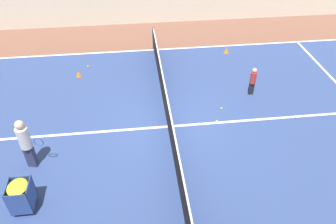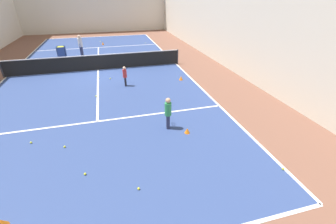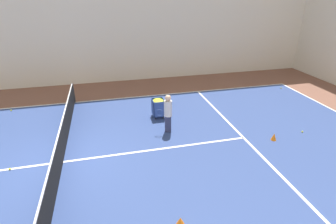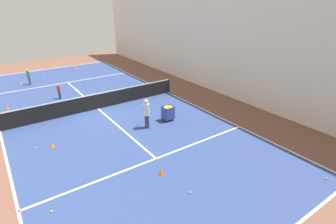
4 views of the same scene
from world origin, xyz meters
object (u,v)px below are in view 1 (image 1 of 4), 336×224
Objects in this scene: ball_cart at (20,192)px; training_cone_0 at (226,50)px; child_midcourt at (253,80)px; tennis_net at (168,114)px; coach_at_net at (25,141)px.

training_cone_0 is at bearing -43.82° from ball_cart.
tennis_net is at bearing 25.86° from child_midcourt.
coach_at_net is (-1.22, 4.01, 0.41)m from tennis_net.
coach_at_net is at bearing 21.67° from child_midcourt.
ball_cart is at bearing 31.39° from child_midcourt.
ball_cart is at bearing 124.38° from tennis_net.
ball_cart is at bearing 136.18° from training_cone_0.
ball_cart is (-2.68, 3.92, 0.09)m from tennis_net.
training_cone_0 is (5.95, -7.20, -0.81)m from coach_at_net.
training_cone_0 is (3.23, 0.07, -0.50)m from child_midcourt.
ball_cart is at bearing -72.85° from coach_at_net.
child_midcourt is 1.25× the size of ball_cart.
child_midcourt reaches higher than ball_cart.
training_cone_0 is at bearing -34.03° from tennis_net.
child_midcourt is at bearing -65.33° from tennis_net.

